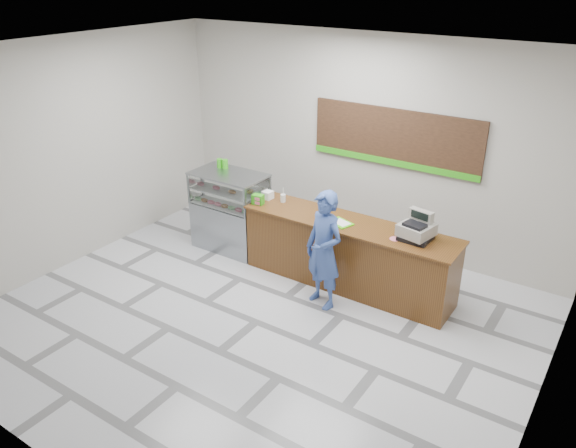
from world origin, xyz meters
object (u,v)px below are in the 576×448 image
Objects in this scene: display_case at (230,211)px; serving_tray at (340,223)px; sales_counter at (348,254)px; customer at (324,250)px; cash_register at (417,229)px.

display_case reaches higher than serving_tray.
sales_counter is at bearing 0.01° from display_case.
serving_tray is (-0.10, -0.10, 0.52)m from sales_counter.
cash_register is at bearing 51.27° from customer.
serving_tray is at bearing -161.23° from cash_register.
customer is at bearing -65.25° from serving_tray.
customer reaches higher than display_case.
customer reaches higher than cash_register.
customer is at bearing -16.43° from display_case.
sales_counter is 0.54m from serving_tray.
sales_counter is 0.73m from customer.
sales_counter is 2.23m from display_case.
cash_register is 1.28m from customer.
customer is (-1.03, -0.69, -0.32)m from cash_register.
display_case is 3.30× the size of serving_tray.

